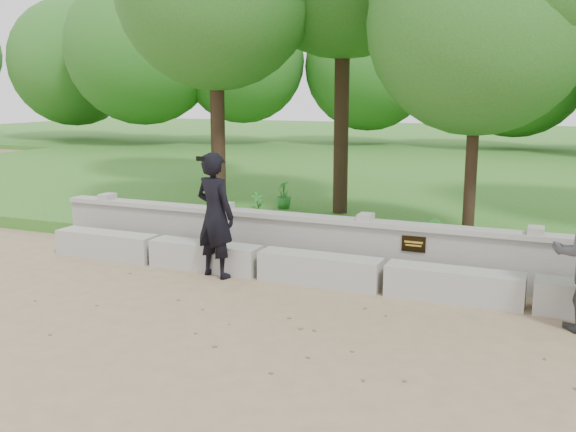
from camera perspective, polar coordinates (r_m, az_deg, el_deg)
name	(u,v)px	position (r m, az deg, el deg)	size (l,w,h in m)	color
ground	(342,336)	(7.84, 4.85, -10.62)	(80.00, 80.00, 0.00)	#95805B
lawn	(483,179)	(21.23, 16.92, 3.13)	(40.00, 22.00, 0.25)	#30571B
concrete_bench	(384,277)	(9.49, 8.52, -5.36)	(11.90, 0.45, 0.45)	#AAA7A0
parapet_wall	(396,250)	(10.09, 9.58, -3.00)	(12.50, 0.35, 0.90)	#9F9D96
man_main	(215,215)	(10.04, -6.50, 0.07)	(0.82, 0.74, 1.97)	black
tree_near_right	(480,6)	(11.19, 16.70, 17.43)	(3.60, 3.60, 5.77)	#382619
shrub_a	(258,205)	(13.43, -2.72, 0.97)	(0.30, 0.20, 0.57)	#287829
shrub_b	(433,238)	(10.65, 12.72, -1.91)	(0.33, 0.26, 0.59)	#287829
shrub_d	(284,194)	(14.59, -0.40, 1.93)	(0.36, 0.32, 0.64)	#287829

